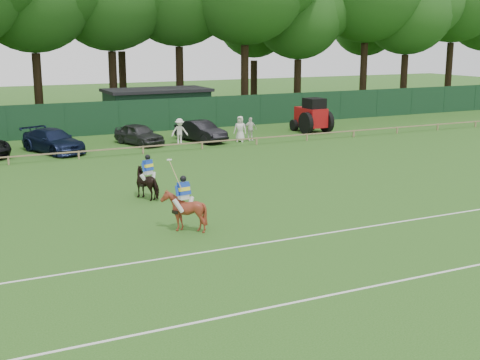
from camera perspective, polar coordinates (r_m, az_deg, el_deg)
ground at (r=24.02m, az=2.05°, el=-4.79°), size 160.00×160.00×0.00m
horse_dark at (r=29.30m, az=-8.14°, el=-0.27°), size 1.40×1.84×1.41m
horse_chestnut at (r=24.21m, az=-5.02°, el=-2.76°), size 1.48×1.61×1.57m
sedan_navy at (r=42.23m, az=-16.28°, el=3.36°), size 3.81×5.53×1.49m
hatch_grey at (r=44.09m, az=-8.97°, el=4.04°), size 2.86×4.47×1.42m
estate_black at (r=44.97m, az=-3.50°, el=4.35°), size 2.62×4.62×1.44m
spectator_left at (r=43.84m, az=-5.39°, el=4.32°), size 1.22×0.80×1.77m
spectator_mid at (r=45.26m, az=0.90°, el=4.56°), size 1.00×0.49×1.65m
spectator_right at (r=44.76m, az=0.01°, el=4.56°), size 1.04×0.99×1.79m
rider_dark at (r=29.15m, az=-8.17°, el=1.01°), size 0.90×0.58×1.41m
rider_chestnut at (r=24.02m, az=-5.04°, el=-1.10°), size 0.96×0.53×2.05m
pitch_lines at (r=21.15m, az=6.51°, el=-7.31°), size 60.00×5.10×0.01m
pitch_rail at (r=40.29m, az=-9.99°, el=2.82°), size 62.10×0.10×0.50m
perimeter_fence at (r=48.81m, az=-12.96°, el=5.34°), size 92.08×0.08×2.50m
utility_shed at (r=53.26m, az=-7.38°, el=6.45°), size 8.40×4.40×3.04m
tree_row at (r=57.15m, az=-12.77°, el=5.11°), size 96.00×12.00×21.00m
tractor at (r=49.51m, az=6.43°, el=5.67°), size 2.22×3.16×2.63m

